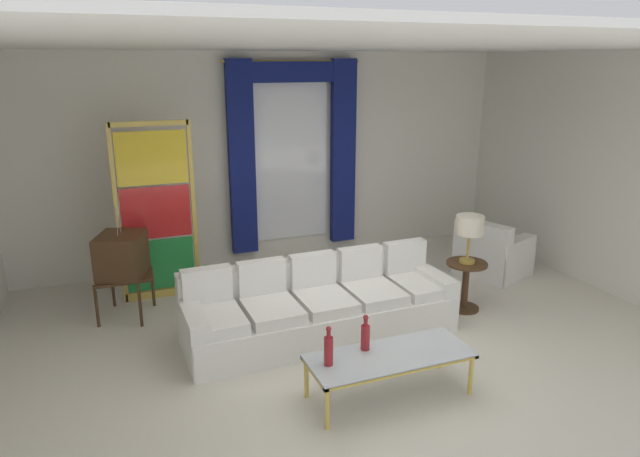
{
  "coord_description": "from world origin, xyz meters",
  "views": [
    {
      "loc": [
        -2.34,
        -4.82,
        2.87
      ],
      "look_at": [
        -0.08,
        0.9,
        1.05
      ],
      "focal_mm": 31.9,
      "sensor_mm": 36.0,
      "label": 1
    }
  ],
  "objects_px": {
    "couch_white_long": "(318,307)",
    "round_side_table": "(466,281)",
    "table_lamp_brass": "(470,227)",
    "stained_glass_divider": "(157,216)",
    "peacock_figurine": "(209,284)",
    "armchair_white": "(491,255)",
    "bottle_blue_decanter": "(329,349)",
    "bottle_crystal_tall": "(365,336)",
    "vintage_tv": "(122,257)",
    "coffee_table": "(390,358)"
  },
  "relations": [
    {
      "from": "vintage_tv",
      "to": "coffee_table",
      "type": "bearing_deg",
      "value": -51.4
    },
    {
      "from": "vintage_tv",
      "to": "peacock_figurine",
      "type": "relative_size",
      "value": 2.24
    },
    {
      "from": "vintage_tv",
      "to": "round_side_table",
      "type": "relative_size",
      "value": 2.26
    },
    {
      "from": "couch_white_long",
      "to": "armchair_white",
      "type": "distance_m",
      "value": 2.97
    },
    {
      "from": "table_lamp_brass",
      "to": "bottle_blue_decanter",
      "type": "bearing_deg",
      "value": -150.93
    },
    {
      "from": "bottle_crystal_tall",
      "to": "peacock_figurine",
      "type": "distance_m",
      "value": 2.69
    },
    {
      "from": "couch_white_long",
      "to": "round_side_table",
      "type": "bearing_deg",
      "value": -2.16
    },
    {
      "from": "vintage_tv",
      "to": "stained_glass_divider",
      "type": "height_order",
      "value": "stained_glass_divider"
    },
    {
      "from": "couch_white_long",
      "to": "bottle_blue_decanter",
      "type": "distance_m",
      "value": 1.43
    },
    {
      "from": "round_side_table",
      "to": "stained_glass_divider",
      "type": "bearing_deg",
      "value": 152.64
    },
    {
      "from": "coffee_table",
      "to": "table_lamp_brass",
      "type": "distance_m",
      "value": 2.25
    },
    {
      "from": "couch_white_long",
      "to": "vintage_tv",
      "type": "relative_size",
      "value": 2.18
    },
    {
      "from": "round_side_table",
      "to": "vintage_tv",
      "type": "bearing_deg",
      "value": 161.21
    },
    {
      "from": "armchair_white",
      "to": "round_side_table",
      "type": "distance_m",
      "value": 1.31
    },
    {
      "from": "bottle_crystal_tall",
      "to": "peacock_figurine",
      "type": "xyz_separation_m",
      "value": [
        -0.91,
        2.51,
        -0.32
      ]
    },
    {
      "from": "coffee_table",
      "to": "round_side_table",
      "type": "relative_size",
      "value": 2.45
    },
    {
      "from": "stained_glass_divider",
      "to": "peacock_figurine",
      "type": "xyz_separation_m",
      "value": [
        0.53,
        -0.35,
        -0.84
      ]
    },
    {
      "from": "round_side_table",
      "to": "table_lamp_brass",
      "type": "height_order",
      "value": "table_lamp_brass"
    },
    {
      "from": "peacock_figurine",
      "to": "table_lamp_brass",
      "type": "xyz_separation_m",
      "value": [
        2.79,
        -1.37,
        0.81
      ]
    },
    {
      "from": "bottle_blue_decanter",
      "to": "bottle_crystal_tall",
      "type": "relative_size",
      "value": 1.07
    },
    {
      "from": "couch_white_long",
      "to": "peacock_figurine",
      "type": "bearing_deg",
      "value": 125.88
    },
    {
      "from": "round_side_table",
      "to": "table_lamp_brass",
      "type": "relative_size",
      "value": 1.04
    },
    {
      "from": "armchair_white",
      "to": "table_lamp_brass",
      "type": "xyz_separation_m",
      "value": [
        -1.02,
        -0.83,
        0.74
      ]
    },
    {
      "from": "coffee_table",
      "to": "armchair_white",
      "type": "xyz_separation_m",
      "value": [
        2.73,
        2.13,
        -0.09
      ]
    },
    {
      "from": "stained_glass_divider",
      "to": "round_side_table",
      "type": "bearing_deg",
      "value": -27.36
    },
    {
      "from": "armchair_white",
      "to": "couch_white_long",
      "type": "bearing_deg",
      "value": -165.18
    },
    {
      "from": "bottle_crystal_tall",
      "to": "vintage_tv",
      "type": "height_order",
      "value": "vintage_tv"
    },
    {
      "from": "vintage_tv",
      "to": "stained_glass_divider",
      "type": "relative_size",
      "value": 0.61
    },
    {
      "from": "couch_white_long",
      "to": "table_lamp_brass",
      "type": "xyz_separation_m",
      "value": [
        1.85,
        -0.07,
        0.72
      ]
    },
    {
      "from": "vintage_tv",
      "to": "table_lamp_brass",
      "type": "distance_m",
      "value": 4.0
    },
    {
      "from": "armchair_white",
      "to": "bottle_blue_decanter",
      "type": "bearing_deg",
      "value": -147.56
    },
    {
      "from": "bottle_blue_decanter",
      "to": "bottle_crystal_tall",
      "type": "xyz_separation_m",
      "value": [
        0.4,
        0.13,
        -0.01
      ]
    },
    {
      "from": "bottle_blue_decanter",
      "to": "armchair_white",
      "type": "height_order",
      "value": "armchair_white"
    },
    {
      "from": "bottle_crystal_tall",
      "to": "stained_glass_divider",
      "type": "distance_m",
      "value": 3.24
    },
    {
      "from": "stained_glass_divider",
      "to": "armchair_white",
      "type": "bearing_deg",
      "value": -11.59
    },
    {
      "from": "peacock_figurine",
      "to": "round_side_table",
      "type": "relative_size",
      "value": 1.01
    },
    {
      "from": "couch_white_long",
      "to": "armchair_white",
      "type": "relative_size",
      "value": 2.81
    },
    {
      "from": "coffee_table",
      "to": "armchair_white",
      "type": "height_order",
      "value": "armchair_white"
    },
    {
      "from": "bottle_crystal_tall",
      "to": "stained_glass_divider",
      "type": "relative_size",
      "value": 0.15
    },
    {
      "from": "coffee_table",
      "to": "armchair_white",
      "type": "distance_m",
      "value": 3.46
    },
    {
      "from": "round_side_table",
      "to": "bottle_crystal_tall",
      "type": "bearing_deg",
      "value": -148.7
    },
    {
      "from": "couch_white_long",
      "to": "vintage_tv",
      "type": "bearing_deg",
      "value": 147.75
    },
    {
      "from": "vintage_tv",
      "to": "armchair_white",
      "type": "bearing_deg",
      "value": -5.44
    },
    {
      "from": "armchair_white",
      "to": "coffee_table",
      "type": "bearing_deg",
      "value": -142.06
    },
    {
      "from": "stained_glass_divider",
      "to": "round_side_table",
      "type": "height_order",
      "value": "stained_glass_divider"
    },
    {
      "from": "stained_glass_divider",
      "to": "round_side_table",
      "type": "xyz_separation_m",
      "value": [
        3.32,
        -1.72,
        -0.7
      ]
    },
    {
      "from": "vintage_tv",
      "to": "round_side_table",
      "type": "height_order",
      "value": "vintage_tv"
    },
    {
      "from": "bottle_blue_decanter",
      "to": "table_lamp_brass",
      "type": "bearing_deg",
      "value": 29.07
    },
    {
      "from": "couch_white_long",
      "to": "bottle_crystal_tall",
      "type": "bearing_deg",
      "value": -91.26
    },
    {
      "from": "bottle_blue_decanter",
      "to": "round_side_table",
      "type": "xyz_separation_m",
      "value": [
        2.28,
        1.27,
        -0.2
      ]
    }
  ]
}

